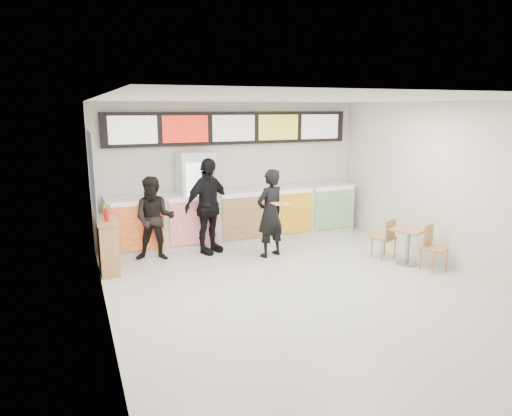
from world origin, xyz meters
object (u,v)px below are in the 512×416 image
customer_mid (208,206)px  cafe_table (408,240)px  service_counter (239,216)px  condiment_ledge (108,245)px  customer_left (155,219)px  customer_main (270,213)px  drinks_fridge (196,199)px

customer_mid → cafe_table: (3.26, -2.09, -0.49)m
cafe_table → service_counter: bearing=108.5°
cafe_table → condiment_ledge: (-5.23, 1.70, 0.03)m
service_counter → cafe_table: 3.57m
customer_left → condiment_ledge: size_ratio=1.40×
customer_main → cafe_table: (2.20, -1.41, -0.40)m
drinks_fridge → customer_main: (1.14, -1.24, -0.13)m
condiment_ledge → cafe_table: bearing=-18.0°
drinks_fridge → customer_left: (-0.99, -0.60, -0.19)m
drinks_fridge → customer_main: 1.69m
drinks_fridge → customer_left: bearing=-148.6°
drinks_fridge → customer_left: 1.17m
service_counter → customer_main: size_ratio=3.20×
service_counter → drinks_fridge: 1.03m
cafe_table → condiment_ledge: bearing=138.0°
service_counter → drinks_fridge: size_ratio=2.78×
service_counter → customer_left: customer_left is taller
drinks_fridge → customer_mid: drinks_fridge is taller
drinks_fridge → customer_main: drinks_fridge is taller
customer_mid → customer_left: bearing=156.5°
drinks_fridge → customer_mid: 0.57m
customer_mid → condiment_ledge: customer_mid is taller
customer_main → customer_mid: (-1.06, 0.68, 0.09)m
condiment_ledge → drinks_fridge: bearing=26.7°
service_counter → cafe_table: (2.41, -2.63, -0.10)m
customer_main → cafe_table: 2.64m
customer_left → cafe_table: size_ratio=1.15×
customer_main → customer_mid: bearing=-51.0°
drinks_fridge → condiment_ledge: drinks_fridge is taller
service_counter → customer_mid: bearing=-147.5°
cafe_table → customer_main: bearing=123.4°
cafe_table → condiment_ledge: condiment_ledge is taller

